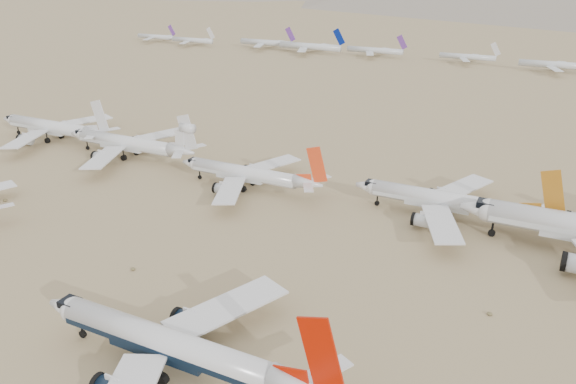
# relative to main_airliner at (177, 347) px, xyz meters

# --- Properties ---
(ground) EXTENTS (7000.00, 7000.00, 0.00)m
(ground) POSITION_rel_main_airliner_xyz_m (2.74, 6.85, -4.93)
(ground) COLOR olive
(ground) RESTS_ON ground
(main_airliner) EXTENTS (50.83, 49.65, 17.94)m
(main_airliner) POSITION_rel_main_airliner_xyz_m (0.00, 0.00, 0.00)
(main_airliner) COLOR silver
(main_airliner) RESTS_ON ground
(row2_gold_tail) EXTENTS (47.08, 46.04, 16.76)m
(row2_gold_tail) POSITION_rel_main_airliner_xyz_m (25.55, 75.84, -0.24)
(row2_gold_tail) COLOR silver
(row2_gold_tail) RESTS_ON ground
(row2_orange_tail) EXTENTS (43.35, 42.40, 15.46)m
(row2_orange_tail) POSITION_rel_main_airliner_xyz_m (-28.52, 70.95, -0.59)
(row2_orange_tail) COLOR silver
(row2_orange_tail) RESTS_ON ground
(row2_white_trijet) EXTENTS (48.75, 47.64, 17.27)m
(row2_white_trijet) POSITION_rel_main_airliner_xyz_m (-75.68, 76.84, 0.07)
(row2_white_trijet) COLOR silver
(row2_white_trijet) RESTS_ON ground
(row2_white_twin) EXTENTS (48.35, 47.31, 17.28)m
(row2_white_twin) POSITION_rel_main_airliner_xyz_m (-113.11, 79.18, -0.07)
(row2_white_twin) COLOR silver
(row2_white_twin) RESTS_ON ground
(distant_storage_row) EXTENTS (461.99, 57.06, 15.48)m
(distant_storage_row) POSITION_rel_main_airliner_xyz_m (-43.75, 305.20, -0.55)
(distant_storage_row) COLOR silver
(distant_storage_row) RESTS_ON ground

